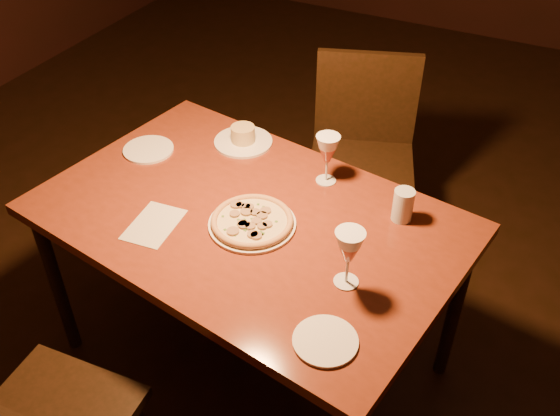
% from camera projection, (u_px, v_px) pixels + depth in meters
% --- Properties ---
extents(floor, '(7.00, 7.00, 0.00)m').
position_uv_depth(floor, '(324.00, 330.00, 2.75)').
color(floor, black).
rests_on(floor, ground).
extents(dining_table, '(1.58, 1.16, 0.78)m').
position_uv_depth(dining_table, '(249.00, 230.00, 2.20)').
color(dining_table, maroon).
rests_on(dining_table, floor).
extents(chair_far, '(0.59, 0.59, 0.97)m').
position_uv_depth(chair_far, '(362.00, 151.00, 2.88)').
color(chair_far, black).
rests_on(chair_far, floor).
extents(pizza_plate, '(0.30, 0.30, 0.03)m').
position_uv_depth(pizza_plate, '(252.00, 221.00, 2.10)').
color(pizza_plate, white).
rests_on(pizza_plate, dining_table).
extents(ramekin_saucer, '(0.23, 0.23, 0.07)m').
position_uv_depth(ramekin_saucer, '(243.00, 138.00, 2.49)').
color(ramekin_saucer, white).
rests_on(ramekin_saucer, dining_table).
extents(wine_glass_far, '(0.09, 0.09, 0.19)m').
position_uv_depth(wine_glass_far, '(327.00, 159.00, 2.24)').
color(wine_glass_far, '#BA594D').
rests_on(wine_glass_far, dining_table).
extents(wine_glass_right, '(0.09, 0.09, 0.20)m').
position_uv_depth(wine_glass_right, '(348.00, 258.00, 1.84)').
color(wine_glass_right, '#BA594D').
rests_on(wine_glass_right, dining_table).
extents(water_tumbler, '(0.07, 0.07, 0.12)m').
position_uv_depth(water_tumbler, '(403.00, 205.00, 2.10)').
color(water_tumbler, silver).
rests_on(water_tumbler, dining_table).
extents(side_plate_left, '(0.20, 0.20, 0.01)m').
position_uv_depth(side_plate_left, '(148.00, 150.00, 2.46)').
color(side_plate_left, white).
rests_on(side_plate_left, dining_table).
extents(side_plate_near, '(0.18, 0.18, 0.01)m').
position_uv_depth(side_plate_near, '(325.00, 341.00, 1.72)').
color(side_plate_near, white).
rests_on(side_plate_near, dining_table).
extents(menu_card, '(0.17, 0.23, 0.00)m').
position_uv_depth(menu_card, '(154.00, 224.00, 2.11)').
color(menu_card, beige).
rests_on(menu_card, dining_table).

